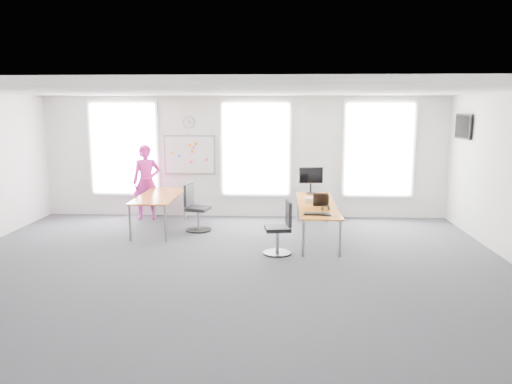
# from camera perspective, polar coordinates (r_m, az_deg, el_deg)

# --- Properties ---
(floor) EXTENTS (10.00, 10.00, 0.00)m
(floor) POSITION_cam_1_polar(r_m,az_deg,el_deg) (8.79, -3.32, -8.39)
(floor) COLOR #2C2C32
(floor) RESTS_ON ground
(ceiling) EXTENTS (10.00, 10.00, 0.00)m
(ceiling) POSITION_cam_1_polar(r_m,az_deg,el_deg) (8.36, -3.52, 11.55)
(ceiling) COLOR white
(ceiling) RESTS_ON ground
(wall_back) EXTENTS (10.00, 0.00, 10.00)m
(wall_back) POSITION_cam_1_polar(r_m,az_deg,el_deg) (12.40, -1.41, 4.02)
(wall_back) COLOR white
(wall_back) RESTS_ON ground
(wall_front) EXTENTS (10.00, 0.00, 10.00)m
(wall_front) POSITION_cam_1_polar(r_m,az_deg,el_deg) (4.57, -8.90, -6.02)
(wall_front) COLOR white
(wall_front) RESTS_ON ground
(window_left) EXTENTS (1.60, 0.06, 2.20)m
(window_left) POSITION_cam_1_polar(r_m,az_deg,el_deg) (12.93, -14.85, 4.83)
(window_left) COLOR white
(window_left) RESTS_ON wall_back
(window_mid) EXTENTS (1.60, 0.06, 2.20)m
(window_mid) POSITION_cam_1_polar(r_m,az_deg,el_deg) (12.34, -0.03, 4.93)
(window_mid) COLOR white
(window_mid) RESTS_ON wall_back
(window_right) EXTENTS (1.60, 0.06, 2.20)m
(window_right) POSITION_cam_1_polar(r_m,az_deg,el_deg) (12.55, 13.84, 4.73)
(window_right) COLOR white
(window_right) RESTS_ON wall_back
(desk_right) EXTENTS (0.79, 2.95, 0.72)m
(desk_right) POSITION_cam_1_polar(r_m,az_deg,el_deg) (10.57, 6.95, -1.60)
(desk_right) COLOR orange
(desk_right) RESTS_ON ground
(desk_left) EXTENTS (0.86, 2.15, 0.78)m
(desk_left) POSITION_cam_1_polar(r_m,az_deg,el_deg) (11.35, -11.02, -0.68)
(desk_left) COLOR orange
(desk_left) RESTS_ON ground
(chair_right) EXTENTS (0.54, 0.54, 1.01)m
(chair_right) POSITION_cam_1_polar(r_m,az_deg,el_deg) (9.36, 2.83, -4.44)
(chair_right) COLOR black
(chair_right) RESTS_ON ground
(chair_left) EXTENTS (0.56, 0.56, 1.04)m
(chair_left) POSITION_cam_1_polar(r_m,az_deg,el_deg) (11.16, -6.91, -2.11)
(chair_left) COLOR black
(chair_left) RESTS_ON ground
(person) EXTENTS (0.73, 0.53, 1.83)m
(person) POSITION_cam_1_polar(r_m,az_deg,el_deg) (12.45, -12.41, 1.12)
(person) COLOR #C11E88
(person) RESTS_ON ground
(whiteboard) EXTENTS (1.20, 0.03, 0.90)m
(whiteboard) POSITION_cam_1_polar(r_m,az_deg,el_deg) (12.54, -7.60, 4.23)
(whiteboard) COLOR white
(whiteboard) RESTS_ON wall_back
(wall_clock) EXTENTS (0.30, 0.04, 0.30)m
(wall_clock) POSITION_cam_1_polar(r_m,az_deg,el_deg) (12.49, -7.68, 7.89)
(wall_clock) COLOR gray
(wall_clock) RESTS_ON wall_back
(tv) EXTENTS (0.06, 0.90, 0.55)m
(tv) POSITION_cam_1_polar(r_m,az_deg,el_deg) (12.01, 22.64, 6.93)
(tv) COLOR black
(tv) RESTS_ON wall_right
(keyboard) EXTENTS (0.51, 0.26, 0.02)m
(keyboard) POSITION_cam_1_polar(r_m,az_deg,el_deg) (9.49, 6.98, -2.52)
(keyboard) COLOR black
(keyboard) RESTS_ON desk_right
(mouse) EXTENTS (0.07, 0.11, 0.04)m
(mouse) POSITION_cam_1_polar(r_m,az_deg,el_deg) (9.39, 8.45, -2.63)
(mouse) COLOR black
(mouse) RESTS_ON desk_right
(lens_cap) EXTENTS (0.06, 0.06, 0.01)m
(lens_cap) POSITION_cam_1_polar(r_m,az_deg,el_deg) (9.71, 7.62, -2.32)
(lens_cap) COLOR black
(lens_cap) RESTS_ON desk_right
(headphones) EXTENTS (0.17, 0.09, 0.10)m
(headphones) POSITION_cam_1_polar(r_m,az_deg,el_deg) (9.92, 7.91, -1.82)
(headphones) COLOR black
(headphones) RESTS_ON desk_right
(laptop_sleeve) EXTENTS (0.32, 0.17, 0.26)m
(laptop_sleeve) POSITION_cam_1_polar(r_m,az_deg,el_deg) (10.29, 7.43, -0.92)
(laptop_sleeve) COLOR black
(laptop_sleeve) RESTS_ON desk_right
(paper_stack) EXTENTS (0.29, 0.22, 0.10)m
(paper_stack) POSITION_cam_1_polar(r_m,az_deg,el_deg) (10.72, 6.42, -0.90)
(paper_stack) COLOR beige
(paper_stack) RESTS_ON desk_right
(monitor) EXTENTS (0.56, 0.23, 0.62)m
(monitor) POSITION_cam_1_polar(r_m,az_deg,el_deg) (11.71, 6.29, 1.61)
(monitor) COLOR black
(monitor) RESTS_ON desk_right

